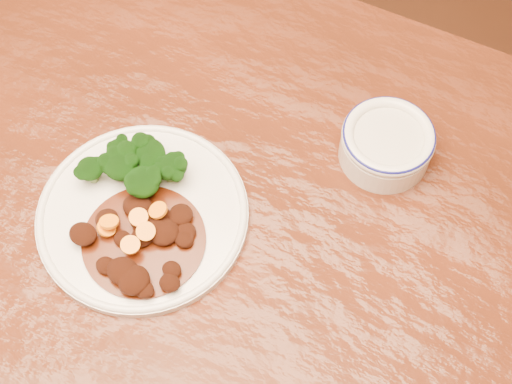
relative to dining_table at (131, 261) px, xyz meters
The scene contains 5 objects.
dining_table is the anchor object (origin of this frame).
dinner_plate 0.09m from the dining_table, 70.21° to the left, with size 0.24×0.24×0.02m.
broccoli_florets 0.14m from the dining_table, 104.44° to the left, with size 0.11×0.08×0.04m.
mince_stew 0.11m from the dining_table, ahead, with size 0.14×0.14×0.03m.
dip_bowl 0.34m from the dining_table, 49.75° to the left, with size 0.11×0.11×0.05m.
Camera 1 is at (0.31, -0.22, 1.48)m, focal length 50.00 mm.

